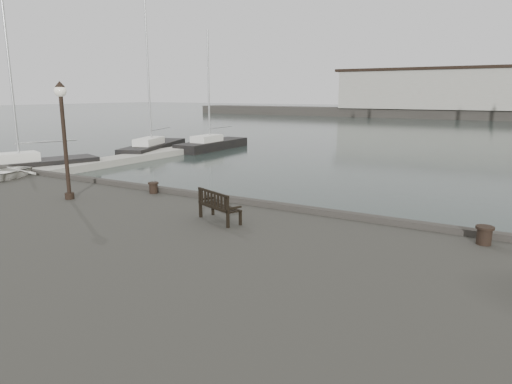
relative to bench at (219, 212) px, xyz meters
The scene contains 11 objects.
ground 3.15m from the bench, 70.69° to the left, with size 400.00×400.00×0.00m, color black.
pontoon 22.88m from the bench, 147.08° to the left, with size 2.00×24.00×0.50m, color #A7A59B.
breakwater 94.51m from the bench, 92.25° to the left, with size 140.00×9.50×12.20m.
bench is the anchor object (origin of this frame).
bollard_left 4.76m from the bench, 156.43° to the left, with size 0.40×0.40×0.42m, color black.
bollard_right 7.10m from the bench, 13.26° to the left, with size 0.44×0.44×0.47m, color black.
lamp_post 6.71m from the bench, behind, with size 0.41×0.41×4.11m.
dinghy 12.11m from the bench, behind, with size 1.97×2.76×0.57m, color silver.
yacht_a 22.68m from the bench, 160.00° to the left, with size 5.26×9.32×12.44m.
yacht_b 29.69m from the bench, 136.70° to the left, with size 5.61×10.53×13.66m.
yacht_d 30.99m from the bench, 126.34° to the left, with size 2.65×9.15×11.50m.
Camera 1 is at (6.70, -13.02, 5.25)m, focal length 32.00 mm.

